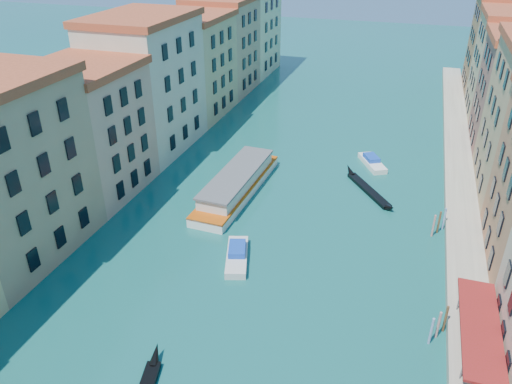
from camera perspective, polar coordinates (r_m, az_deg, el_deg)
left_bank_palazzos at (r=76.70m, az=-14.63°, el=10.04°), size 12.80×128.40×21.00m
quay at (r=70.03m, az=22.40°, el=-1.37°), size 4.00×140.00×1.00m
vaporetto_far at (r=68.18m, az=-2.17°, el=1.01°), size 5.65×21.15×3.12m
gondola_far at (r=70.64m, az=12.64°, el=0.40°), size 8.65×11.37×1.89m
motorboat_mid at (r=55.40m, az=-2.19°, el=-7.20°), size 4.17×7.42×1.47m
motorboat_far at (r=78.36m, az=13.12°, el=3.38°), size 5.05×6.88×1.39m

